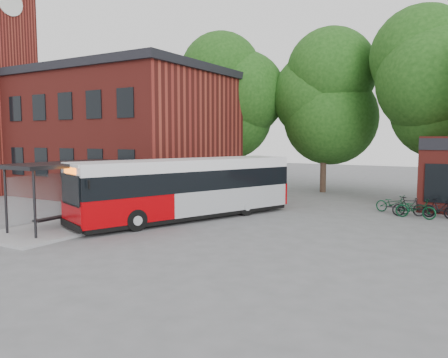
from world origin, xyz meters
The scene contains 13 objects.
ground centered at (0.00, 0.00, 0.00)m, with size 100.00×100.00×0.00m, color #5C5C5F.
station_building centered at (-13.00, 9.00, 4.25)m, with size 18.40×10.40×8.50m, color maroon, non-canonical shape.
bus_shelter centered at (-4.50, -1.00, 1.45)m, with size 3.60×7.00×2.90m, color black, non-canonical shape.
bike_rail centered at (9.28, 10.00, 0.19)m, with size 5.20×0.10×0.38m, color black, non-canonical shape.
tree_0 centered at (-6.00, 16.00, 5.50)m, with size 7.92×7.92×11.00m, color #184211, non-canonical shape.
tree_1 centered at (1.00, 17.00, 5.20)m, with size 7.92×7.92×10.40m, color #184211, non-canonical shape.
tree_2 centered at (8.00, 16.00, 5.50)m, with size 7.92×7.92×11.00m, color #184211, non-canonical shape.
city_bus centered at (-1.32, 3.40, 1.45)m, with size 2.43×11.41×2.90m, color #AE0005, non-canonical shape.
bicycle_0 centered at (6.96, 10.22, 0.48)m, with size 0.64×1.84×0.96m, color #0F4127.
bicycle_1 centered at (7.83, 9.61, 0.49)m, with size 0.46×1.62×0.97m, color black.
bicycle_2 centered at (8.19, 9.16, 0.49)m, with size 0.65×1.88×0.99m, color #0A3A1E.
bicycle_3 centered at (9.20, 9.76, 0.48)m, with size 0.45×1.60×0.96m, color black.
bicycle_4 centered at (9.23, 10.32, 0.42)m, with size 0.56×1.61×0.84m, color #26252B.
Camera 1 is at (10.89, -13.71, 3.93)m, focal length 35.00 mm.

